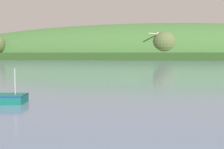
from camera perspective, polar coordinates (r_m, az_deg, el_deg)
name	(u,v)px	position (r m, az deg, el deg)	size (l,w,h in m)	color
far_shoreline_hill	(151,59)	(228.32, 6.69, 2.70)	(432.71, 89.91, 49.02)	#27431B
dockside_crane	(157,47)	(199.55, 7.78, 4.77)	(6.81, 12.50, 16.46)	#4C4C51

